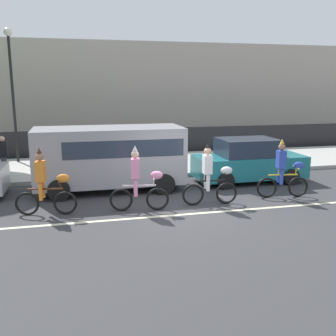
{
  "coord_description": "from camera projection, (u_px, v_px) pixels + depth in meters",
  "views": [
    {
      "loc": [
        -3.12,
        -10.66,
        3.57
      ],
      "look_at": [
        -0.23,
        1.2,
        1.0
      ],
      "focal_mm": 42.0,
      "sensor_mm": 36.0,
      "label": 1
    }
  ],
  "objects": [
    {
      "name": "street_lamp_post",
      "position": [
        11.0,
        76.0,
        17.24
      ],
      "size": [
        0.36,
        0.36,
        5.86
      ],
      "color": "black",
      "rests_on": "sidewalk_curb"
    },
    {
      "name": "parade_cyclist_orange",
      "position": [
        46.0,
        186.0,
        10.89
      ],
      "size": [
        1.71,
        0.53,
        1.92
      ],
      "color": "black",
      "rests_on": "ground"
    },
    {
      "name": "pedestrian_onlooker",
      "position": [
        3.0,
        157.0,
        14.4
      ],
      "size": [
        0.32,
        0.2,
        1.62
      ],
      "color": "#33333D",
      "rests_on": "sidewalk_curb"
    },
    {
      "name": "sidewalk_curb",
      "position": [
        145.0,
        164.0,
        17.76
      ],
      "size": [
        60.0,
        5.0,
        0.15
      ],
      "primitive_type": "cube",
      "color": "#ADAAA3",
      "rests_on": "ground"
    },
    {
      "name": "parked_car_teal",
      "position": [
        248.0,
        161.0,
        14.75
      ],
      "size": [
        4.1,
        1.92,
        1.64
      ],
      "color": "#1E727A",
      "rests_on": "ground"
    },
    {
      "name": "parade_cyclist_pink",
      "position": [
        140.0,
        182.0,
        11.26
      ],
      "size": [
        1.71,
        0.53,
        1.92
      ],
      "color": "black",
      "rests_on": "ground"
    },
    {
      "name": "fence_line",
      "position": [
        135.0,
        142.0,
        20.39
      ],
      "size": [
        40.0,
        0.08,
        1.4
      ],
      "primitive_type": "cube",
      "color": "black",
      "rests_on": "ground"
    },
    {
      "name": "ground_plane",
      "position": [
        185.0,
        209.0,
        11.59
      ],
      "size": [
        80.0,
        80.0,
        0.0
      ],
      "primitive_type": "plane",
      "color": "#38383A"
    },
    {
      "name": "parade_cyclist_cobalt",
      "position": [
        284.0,
        172.0,
        12.62
      ],
      "size": [
        1.71,
        0.52,
        1.92
      ],
      "color": "black",
      "rests_on": "ground"
    },
    {
      "name": "building_backdrop",
      "position": [
        167.0,
        92.0,
        28.94
      ],
      "size": [
        28.0,
        8.0,
        6.25
      ],
      "primitive_type": "cube",
      "color": "#B2A899",
      "rests_on": "ground"
    },
    {
      "name": "parked_van_grey",
      "position": [
        112.0,
        154.0,
        13.47
      ],
      "size": [
        5.0,
        2.22,
        2.18
      ],
      "color": "#99999E",
      "rests_on": "ground"
    },
    {
      "name": "parade_cyclist_zebra",
      "position": [
        211.0,
        178.0,
        11.84
      ],
      "size": [
        1.72,
        0.5,
        1.92
      ],
      "color": "black",
      "rests_on": "ground"
    },
    {
      "name": "road_centre_line",
      "position": [
        190.0,
        214.0,
        11.12
      ],
      "size": [
        36.0,
        0.14,
        0.01
      ],
      "primitive_type": "cube",
      "color": "beige",
      "rests_on": "ground"
    }
  ]
}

